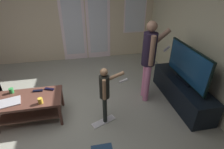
{
  "coord_description": "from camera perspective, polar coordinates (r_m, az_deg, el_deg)",
  "views": [
    {
      "loc": [
        0.29,
        -2.48,
        2.3
      ],
      "look_at": [
        0.8,
        0.09,
        0.8
      ],
      "focal_mm": 28.36,
      "sensor_mm": 36.0,
      "label": 1
    }
  ],
  "objects": [
    {
      "name": "ground_plane",
      "position": [
        3.4,
        -13.5,
        -14.07
      ],
      "size": [
        5.21,
        5.45,
        0.02
      ],
      "primitive_type": "cube",
      "color": "gray"
    },
    {
      "name": "wall_back_with_doors",
      "position": [
        5.27,
        -13.66,
        17.65
      ],
      "size": [
        5.21,
        0.09,
        2.58
      ],
      "color": "beige",
      "rests_on": "ground_plane"
    },
    {
      "name": "wall_right_plain",
      "position": [
        3.52,
        30.28,
        8.83
      ],
      "size": [
        0.06,
        5.45,
        2.55
      ],
      "color": "beige",
      "rests_on": "ground_plane"
    },
    {
      "name": "coffee_table",
      "position": [
        3.43,
        -24.89,
        -8.46
      ],
      "size": [
        1.09,
        0.6,
        0.46
      ],
      "color": "brown",
      "rests_on": "ground_plane"
    },
    {
      "name": "tv_stand",
      "position": [
        3.85,
        21.5,
        -5.03
      ],
      "size": [
        0.48,
        1.64,
        0.47
      ],
      "color": "black",
      "rests_on": "ground_plane"
    },
    {
      "name": "flat_screen_tv",
      "position": [
        3.57,
        23.17,
        2.8
      ],
      "size": [
        0.08,
        1.24,
        0.7
      ],
      "color": "black",
      "rests_on": "tv_stand"
    },
    {
      "name": "person_adult",
      "position": [
        3.39,
        11.94,
        5.91
      ],
      "size": [
        0.61,
        0.44,
        1.61
      ],
      "color": "pink",
      "rests_on": "ground_plane"
    },
    {
      "name": "person_child",
      "position": [
        2.9,
        -2.22,
        -5.35
      ],
      "size": [
        0.49,
        0.28,
        1.05
      ],
      "color": "#252C27",
      "rests_on": "ground_plane"
    },
    {
      "name": "loose_keyboard",
      "position": [
        3.26,
        -2.68,
        -14.87
      ],
      "size": [
        0.46,
        0.29,
        0.02
      ],
      "color": "white",
      "rests_on": "ground_plane"
    },
    {
      "name": "laptop_closed",
      "position": [
        3.38,
        -30.08,
        -7.74
      ],
      "size": [
        0.37,
        0.32,
        0.02
      ],
      "primitive_type": "cube",
      "rotation": [
        0.0,
        0.0,
        0.25
      ],
      "color": "#ACABB2",
      "rests_on": "coffee_table"
    },
    {
      "name": "cup_near_edge",
      "position": [
        3.6,
        -29.7,
        -4.53
      ],
      "size": [
        0.08,
        0.08,
        0.09
      ],
      "primitive_type": "cylinder",
      "color": "green",
      "rests_on": "coffee_table"
    },
    {
      "name": "cup_by_laptop",
      "position": [
        3.12,
        -22.09,
        -7.85
      ],
      "size": [
        0.08,
        0.08,
        0.1
      ],
      "primitive_type": "cylinder",
      "color": "gold",
      "rests_on": "coffee_table"
    },
    {
      "name": "tv_remote_black",
      "position": [
        3.43,
        -19.56,
        -4.43
      ],
      "size": [
        0.18,
        0.11,
        0.02
      ],
      "primitive_type": "cube",
      "rotation": [
        0.0,
        0.0,
        -0.39
      ],
      "color": "black",
      "rests_on": "coffee_table"
    },
    {
      "name": "dvd_remote_slim",
      "position": [
        3.46,
        -22.82,
        -4.85
      ],
      "size": [
        0.17,
        0.06,
        0.02
      ],
      "primitive_type": "cube",
      "rotation": [
        0.0,
        0.0,
        -0.05
      ],
      "color": "black",
      "rests_on": "coffee_table"
    }
  ]
}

